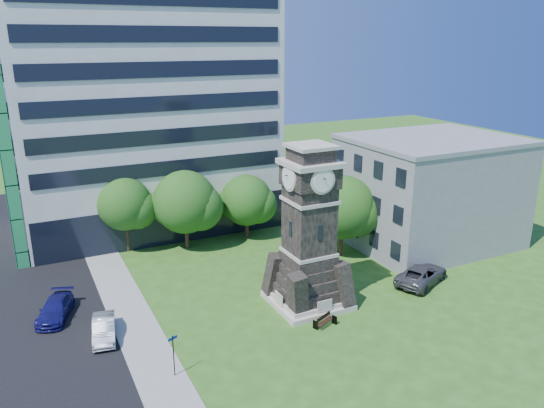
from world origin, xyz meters
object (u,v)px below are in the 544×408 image
car_street_mid (104,329)px  car_east_lot (422,274)px  clock_tower (309,238)px  park_bench (325,320)px  car_street_north (55,309)px  street_sign (173,351)px

car_street_mid → car_east_lot: (24.78, -2.95, 0.10)m
clock_tower → park_bench: 6.01m
car_east_lot → park_bench: bearing=78.1°
car_street_mid → car_street_north: 5.08m
park_bench → street_sign: (-11.03, -0.96, 1.25)m
car_street_north → street_sign: (5.68, -10.56, 1.03)m
park_bench → street_sign: size_ratio=0.60×
car_east_lot → street_sign: size_ratio=2.06×
car_street_north → park_bench: car_street_north is taller
clock_tower → park_bench: size_ratio=7.45×
clock_tower → car_street_mid: bearing=173.1°
street_sign → park_bench: bearing=-19.0°
clock_tower → park_bench: clock_tower is taller
car_street_north → street_sign: size_ratio=1.71×
clock_tower → car_street_north: clock_tower is taller
park_bench → street_sign: bearing=161.0°
car_street_north → car_east_lot: size_ratio=0.83×
car_street_mid → car_east_lot: size_ratio=0.73×
car_street_mid → car_street_north: (-2.67, 4.32, 0.00)m
car_street_north → car_east_lot: (27.45, -7.27, 0.10)m
clock_tower → car_east_lot: 11.11m
car_street_mid → street_sign: street_sign is taller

